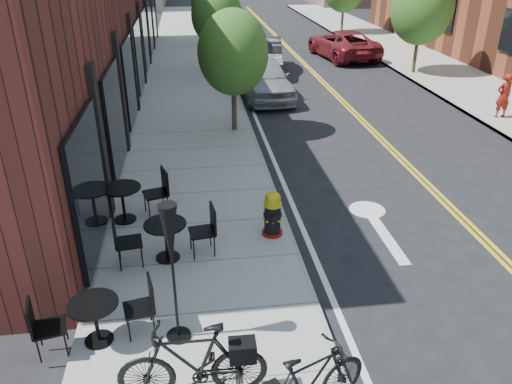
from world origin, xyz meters
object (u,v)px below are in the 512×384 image
bistro_set_b (166,236)px  patio_umbrella (171,246)px  parked_car_b (264,56)px  parked_car_a (264,78)px  parked_car_far (343,44)px  parked_car_c (235,28)px  pedestrian (504,96)px  bistro_set_a (95,316)px  bicycle_left (193,363)px  bistro_set_c (123,199)px  fire_hydrant (273,214)px

bistro_set_b → patio_umbrella: 2.52m
parked_car_b → bistro_set_b: bearing=-97.9°
parked_car_a → parked_car_far: bearing=49.3°
parked_car_c → parked_car_far: parked_car_far is taller
patio_umbrella → parked_car_far: 22.50m
patio_umbrella → pedestrian: (11.17, 9.60, -0.91)m
bistro_set_a → parked_car_b: size_ratio=0.38×
bicycle_left → parked_car_a: 15.09m
bistro_set_b → pedestrian: bearing=24.9°
bicycle_left → pedestrian: bearing=135.5°
parked_car_b → bicycle_left: bearing=-94.1°
bistro_set_b → bistro_set_c: size_ratio=0.95×
bistro_set_c → pedestrian: pedestrian is taller
bicycle_left → parked_car_far: (8.49, 21.90, 0.02)m
pedestrian → parked_car_far: bearing=-81.4°
bistro_set_a → parked_car_far: parked_car_far is taller
parked_car_c → pedestrian: bearing=-61.1°
parked_car_c → parked_car_far: size_ratio=0.86×
fire_hydrant → bistro_set_c: size_ratio=0.51×
fire_hydrant → bistro_set_b: 2.26m
fire_hydrant → bistro_set_b: bearing=-160.0°
pedestrian → bistro_set_a: bearing=33.6°
fire_hydrant → parked_car_far: 19.11m
bistro_set_b → parked_car_far: (8.93, 18.50, 0.11)m
bistro_set_a → parked_car_a: bearing=59.5°
fire_hydrant → parked_car_c: parked_car_c is taller
fire_hydrant → pedestrian: pedestrian is taller
fire_hydrant → parked_car_far: (6.77, 17.87, 0.14)m
bistro_set_b → parked_car_far: parked_car_far is taller
fire_hydrant → pedestrian: 11.44m
fire_hydrant → parked_car_b: size_ratio=0.21×
patio_umbrella → bicycle_left: bearing=-79.2°
patio_umbrella → parked_car_b: bearing=77.5°
parked_car_a → parked_car_b: (0.64, 4.35, -0.01)m
bicycle_left → bistro_set_b: bearing=-171.6°
pedestrian → patio_umbrella: bearing=36.7°
fire_hydrant → parked_car_far: size_ratio=0.19×
parked_car_b → parked_car_c: 9.89m
bistro_set_a → bistro_set_b: size_ratio=0.94×
parked_car_b → parked_car_c: bearing=99.5°
bistro_set_a → parked_car_c: size_ratio=0.39×
bistro_set_b → patio_umbrella: (0.22, -2.22, 1.17)m
patio_umbrella → parked_car_b: 18.40m
parked_car_c → parked_car_far: (5.15, -7.10, 0.08)m
fire_hydrant → bistro_set_c: 3.30m
bicycle_left → parked_car_far: 23.49m
parked_car_c → parked_car_far: 8.77m
pedestrian → parked_car_a: bearing=-30.9°
parked_car_b → parked_car_c: size_ratio=1.04×
fire_hydrant → parked_car_b: bearing=86.2°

